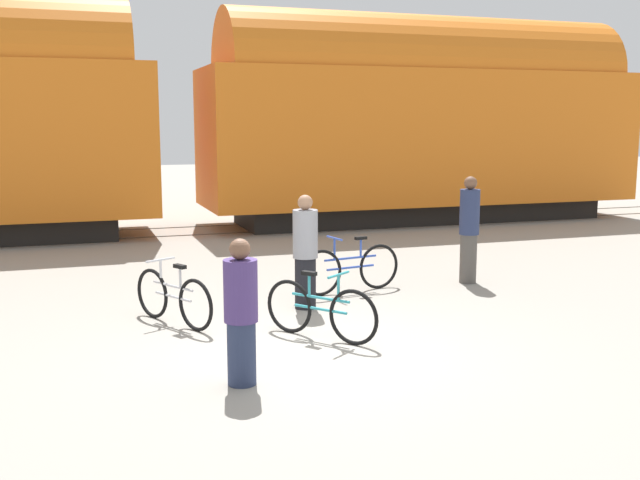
% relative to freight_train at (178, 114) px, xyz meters
% --- Properties ---
extents(ground_plane, '(80.00, 80.00, 0.00)m').
position_rel_freight_train_xyz_m(ground_plane, '(-0.00, -10.50, -2.91)').
color(ground_plane, gray).
extents(freight_train, '(25.26, 3.15, 5.56)m').
position_rel_freight_train_xyz_m(freight_train, '(0.00, 0.00, 0.00)').
color(freight_train, black).
rests_on(freight_train, ground_plane).
extents(rail_near, '(37.26, 0.07, 0.01)m').
position_rel_freight_train_xyz_m(rail_near, '(-0.00, -0.72, -2.90)').
color(rail_near, '#4C4238').
rests_on(rail_near, ground_plane).
extents(rail_far, '(37.26, 0.07, 0.01)m').
position_rel_freight_train_xyz_m(rail_far, '(-0.00, 0.72, -2.90)').
color(rail_far, '#4C4238').
rests_on(rail_far, ground_plane).
extents(bicycle_teal, '(1.06, 1.38, 0.88)m').
position_rel_freight_train_xyz_m(bicycle_teal, '(0.30, -10.02, -2.54)').
color(bicycle_teal, black).
rests_on(bicycle_teal, ground_plane).
extents(bicycle_blue, '(1.82, 0.47, 0.93)m').
position_rel_freight_train_xyz_m(bicycle_blue, '(1.60, -7.69, -2.52)').
color(bicycle_blue, black).
rests_on(bicycle_blue, ground_plane).
extents(bicycle_silver, '(0.84, 1.52, 0.88)m').
position_rel_freight_train_xyz_m(bicycle_silver, '(-1.38, -8.73, -2.54)').
color(bicycle_silver, black).
rests_on(bicycle_silver, ground_plane).
extents(person_in_navy, '(0.34, 0.34, 1.83)m').
position_rel_freight_train_xyz_m(person_in_navy, '(3.77, -7.65, -1.99)').
color(person_in_navy, '#514C47').
rests_on(person_in_navy, ground_plane).
extents(person_in_grey, '(0.37, 0.37, 1.69)m').
position_rel_freight_train_xyz_m(person_in_grey, '(0.60, -8.45, -2.07)').
color(person_in_grey, black).
rests_on(person_in_grey, ground_plane).
extents(person_in_purple, '(0.36, 0.36, 1.56)m').
position_rel_freight_train_xyz_m(person_in_purple, '(-1.02, -11.34, -2.14)').
color(person_in_purple, '#283351').
rests_on(person_in_purple, ground_plane).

